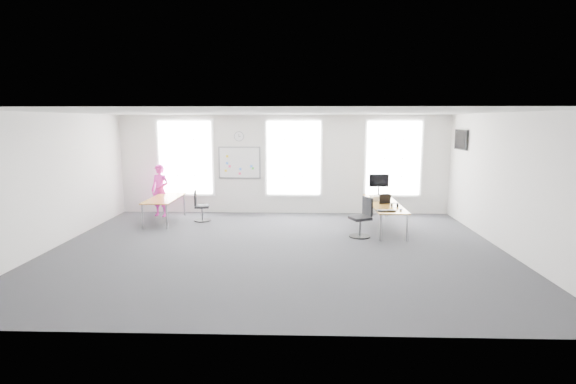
{
  "coord_description": "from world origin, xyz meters",
  "views": [
    {
      "loc": [
        0.56,
        -9.6,
        2.83
      ],
      "look_at": [
        0.22,
        1.2,
        1.1
      ],
      "focal_mm": 28.0,
      "sensor_mm": 36.0,
      "label": 1
    }
  ],
  "objects_px": {
    "desk_right": "(384,204)",
    "monitor": "(379,183)",
    "headphones": "(394,205)",
    "keyboard": "(386,211)",
    "chair_left": "(200,208)",
    "chair_right": "(362,220)",
    "person": "(160,190)",
    "desk_left": "(165,200)"
  },
  "relations": [
    {
      "from": "chair_left",
      "to": "monitor",
      "type": "relative_size",
      "value": 1.4
    },
    {
      "from": "chair_left",
      "to": "chair_right",
      "type": "bearing_deg",
      "value": -119.7
    },
    {
      "from": "chair_right",
      "to": "person",
      "type": "distance_m",
      "value": 6.11
    },
    {
      "from": "chair_left",
      "to": "desk_right",
      "type": "bearing_deg",
      "value": -107.06
    },
    {
      "from": "desk_right",
      "to": "desk_left",
      "type": "xyz_separation_m",
      "value": [
        -6.02,
        0.55,
        -0.0
      ]
    },
    {
      "from": "desk_right",
      "to": "person",
      "type": "relative_size",
      "value": 1.8
    },
    {
      "from": "headphones",
      "to": "monitor",
      "type": "distance_m",
      "value": 1.76
    },
    {
      "from": "desk_right",
      "to": "monitor",
      "type": "xyz_separation_m",
      "value": [
        0.05,
        1.18,
        0.42
      ]
    },
    {
      "from": "chair_right",
      "to": "monitor",
      "type": "height_order",
      "value": "monitor"
    },
    {
      "from": "person",
      "to": "headphones",
      "type": "xyz_separation_m",
      "value": [
        6.53,
        -1.84,
        -0.05
      ]
    },
    {
      "from": "headphones",
      "to": "person",
      "type": "bearing_deg",
      "value": 173.33
    },
    {
      "from": "chair_left",
      "to": "headphones",
      "type": "relative_size",
      "value": 4.77
    },
    {
      "from": "desk_left",
      "to": "monitor",
      "type": "xyz_separation_m",
      "value": [
        6.07,
        0.63,
        0.42
      ]
    },
    {
      "from": "chair_left",
      "to": "keyboard",
      "type": "height_order",
      "value": "chair_left"
    },
    {
      "from": "keyboard",
      "to": "monitor",
      "type": "xyz_separation_m",
      "value": [
        0.2,
        2.29,
        0.36
      ]
    },
    {
      "from": "chair_left",
      "to": "keyboard",
      "type": "bearing_deg",
      "value": -119.52
    },
    {
      "from": "chair_right",
      "to": "desk_right",
      "type": "bearing_deg",
      "value": 120.16
    },
    {
      "from": "chair_right",
      "to": "keyboard",
      "type": "xyz_separation_m",
      "value": [
        0.54,
        -0.18,
        0.26
      ]
    },
    {
      "from": "person",
      "to": "headphones",
      "type": "distance_m",
      "value": 6.79
    },
    {
      "from": "desk_right",
      "to": "person",
      "type": "height_order",
      "value": "person"
    },
    {
      "from": "desk_left",
      "to": "keyboard",
      "type": "bearing_deg",
      "value": -15.82
    },
    {
      "from": "desk_right",
      "to": "keyboard",
      "type": "height_order",
      "value": "keyboard"
    },
    {
      "from": "person",
      "to": "headphones",
      "type": "bearing_deg",
      "value": 0.87
    },
    {
      "from": "chair_left",
      "to": "desk_left",
      "type": "bearing_deg",
      "value": 88.59
    },
    {
      "from": "desk_left",
      "to": "monitor",
      "type": "distance_m",
      "value": 6.12
    },
    {
      "from": "chair_right",
      "to": "headphones",
      "type": "relative_size",
      "value": 5.35
    },
    {
      "from": "person",
      "to": "desk_left",
      "type": "bearing_deg",
      "value": -48.08
    },
    {
      "from": "desk_right",
      "to": "headphones",
      "type": "distance_m",
      "value": 0.57
    },
    {
      "from": "keyboard",
      "to": "headphones",
      "type": "height_order",
      "value": "headphones"
    },
    {
      "from": "monitor",
      "to": "chair_left",
      "type": "bearing_deg",
      "value": -175.55
    },
    {
      "from": "desk_right",
      "to": "person",
      "type": "bearing_deg",
      "value": 168.53
    },
    {
      "from": "chair_right",
      "to": "headphones",
      "type": "bearing_deg",
      "value": 91.34
    },
    {
      "from": "chair_left",
      "to": "person",
      "type": "height_order",
      "value": "person"
    },
    {
      "from": "keyboard",
      "to": "monitor",
      "type": "distance_m",
      "value": 2.33
    },
    {
      "from": "chair_right",
      "to": "chair_left",
      "type": "height_order",
      "value": "chair_right"
    },
    {
      "from": "chair_right",
      "to": "chair_left",
      "type": "bearing_deg",
      "value": -133.43
    },
    {
      "from": "headphones",
      "to": "keyboard",
      "type": "bearing_deg",
      "value": -109.53
    },
    {
      "from": "desk_left",
      "to": "chair_left",
      "type": "height_order",
      "value": "chair_left"
    },
    {
      "from": "desk_right",
      "to": "monitor",
      "type": "relative_size",
      "value": 4.47
    },
    {
      "from": "keyboard",
      "to": "headphones",
      "type": "relative_size",
      "value": 2.5
    },
    {
      "from": "headphones",
      "to": "chair_right",
      "type": "bearing_deg",
      "value": -146.52
    },
    {
      "from": "keyboard",
      "to": "headphones",
      "type": "distance_m",
      "value": 0.65
    }
  ]
}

